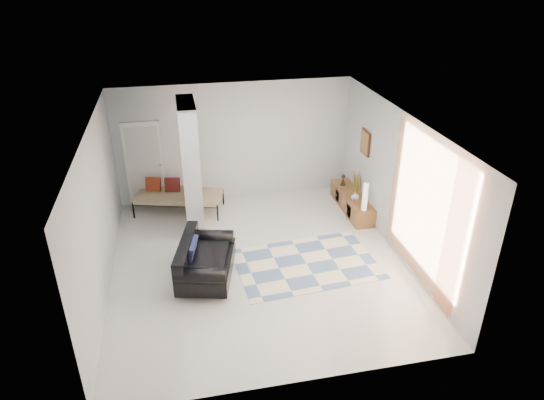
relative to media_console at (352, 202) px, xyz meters
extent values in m
plane|color=beige|center=(-2.52, -1.70, -0.20)|extent=(6.00, 6.00, 0.00)
plane|color=white|center=(-2.52, -1.70, 2.60)|extent=(6.00, 6.00, 0.00)
plane|color=silver|center=(-2.52, 1.30, 1.20)|extent=(6.00, 0.00, 6.00)
plane|color=silver|center=(-2.52, -4.70, 1.20)|extent=(6.00, 0.00, 6.00)
plane|color=silver|center=(-5.27, -1.70, 1.20)|extent=(0.00, 6.00, 6.00)
plane|color=silver|center=(0.23, -1.70, 1.20)|extent=(0.00, 6.00, 6.00)
cube|color=#A4A8AB|center=(-3.62, -0.10, 1.20)|extent=(0.35, 1.20, 2.80)
cube|color=white|center=(-4.62, 1.26, 0.82)|extent=(0.85, 0.06, 2.04)
plane|color=#D47038|center=(0.15, -2.85, 1.25)|extent=(0.00, 2.55, 2.55)
cube|color=#3E2011|center=(0.20, 0.00, 1.45)|extent=(0.04, 0.45, 0.55)
cube|color=brown|center=(0.00, 0.00, 0.00)|extent=(0.45, 1.82, 0.40)
cube|color=#3E2011|center=(-0.22, -0.41, 0.00)|extent=(0.02, 0.24, 0.28)
cube|color=#3E2011|center=(-0.22, 0.40, 0.00)|extent=(0.02, 0.24, 0.28)
cube|color=gold|center=(0.18, 0.25, 0.40)|extent=(0.09, 0.32, 0.40)
cube|color=silver|center=(-0.10, -0.41, 0.26)|extent=(0.04, 0.10, 0.12)
cylinder|color=silver|center=(-4.01, -2.51, -0.15)|extent=(0.05, 0.05, 0.10)
cylinder|color=silver|center=(-3.72, -1.27, -0.15)|extent=(0.05, 0.05, 0.10)
cylinder|color=silver|center=(-3.32, -2.67, -0.15)|extent=(0.05, 0.05, 0.10)
cylinder|color=silver|center=(-3.03, -1.43, -0.15)|extent=(0.05, 0.05, 0.10)
cube|color=black|center=(-3.52, -1.97, 0.05)|extent=(1.23, 1.68, 0.30)
cube|color=black|center=(-3.86, -1.89, 0.38)|extent=(0.55, 1.52, 0.36)
cylinder|color=black|center=(-3.67, -2.59, 0.28)|extent=(0.90, 0.47, 0.28)
cylinder|color=black|center=(-3.37, -1.35, 0.28)|extent=(0.90, 0.47, 0.28)
cube|color=black|center=(-3.75, -1.91, 0.40)|extent=(0.27, 0.57, 0.31)
cylinder|color=black|center=(-4.95, 0.62, 0.00)|extent=(0.04, 0.04, 0.40)
cylinder|color=black|center=(-3.11, 0.11, 0.00)|extent=(0.04, 0.04, 0.40)
cylinder|color=black|center=(-4.73, 1.39, 0.00)|extent=(0.04, 0.04, 0.40)
cylinder|color=black|center=(-2.89, 0.87, 0.00)|extent=(0.04, 0.04, 0.40)
cube|color=beige|center=(-3.92, 0.75, 0.18)|extent=(2.08, 1.30, 0.12)
cube|color=maroon|center=(-4.47, 1.06, 0.40)|extent=(0.37, 0.25, 0.33)
cube|color=#5A1916|center=(-4.04, 0.94, 0.40)|extent=(0.37, 0.25, 0.33)
cube|color=maroon|center=(-3.61, 0.82, 0.40)|extent=(0.37, 0.25, 0.33)
cube|color=beige|center=(-1.62, -1.94, -0.20)|extent=(2.79, 1.98, 0.01)
cylinder|color=white|center=(-0.02, -0.76, 0.50)|extent=(0.11, 0.11, 0.61)
imported|color=white|center=(-0.05, -0.28, 0.29)|extent=(0.21, 0.21, 0.19)
camera|label=1|loc=(-3.85, -9.40, 5.13)|focal=32.00mm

